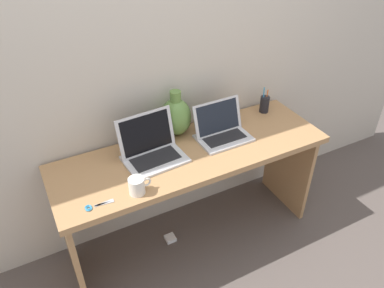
% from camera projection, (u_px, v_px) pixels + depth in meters
% --- Properties ---
extents(ground_plane, '(6.00, 6.00, 0.00)m').
position_uv_depth(ground_plane, '(192.00, 235.00, 2.72)').
color(ground_plane, '#564C47').
extents(back_wall, '(4.40, 0.04, 2.40)m').
position_uv_depth(back_wall, '(167.00, 63.00, 2.25)').
color(back_wall, beige).
rests_on(back_wall, ground).
extents(desk, '(1.69, 0.55, 0.76)m').
position_uv_depth(desk, '(192.00, 170.00, 2.36)').
color(desk, '#AD7F51').
rests_on(desk, ground).
extents(laptop_left, '(0.36, 0.28, 0.26)m').
position_uv_depth(laptop_left, '(151.00, 147.00, 2.19)').
color(laptop_left, silver).
rests_on(laptop_left, desk).
extents(laptop_right, '(0.33, 0.23, 0.22)m').
position_uv_depth(laptop_right, '(221.00, 128.00, 2.37)').
color(laptop_right, silver).
rests_on(laptop_right, desk).
extents(green_vase, '(0.19, 0.19, 0.30)m').
position_uv_depth(green_vase, '(176.00, 116.00, 2.36)').
color(green_vase, '#5B843D').
rests_on(green_vase, desk).
extents(coffee_mug, '(0.12, 0.08, 0.09)m').
position_uv_depth(coffee_mug, '(137.00, 186.00, 1.95)').
color(coffee_mug, white).
rests_on(coffee_mug, desk).
extents(pen_cup, '(0.06, 0.06, 0.18)m').
position_uv_depth(pen_cup, '(264.00, 104.00, 2.62)').
color(pen_cup, black).
rests_on(pen_cup, desk).
extents(scissors, '(0.15, 0.05, 0.01)m').
position_uv_depth(scissors, '(94.00, 206.00, 1.89)').
color(scissors, '#B7B7BC').
rests_on(scissors, desk).
extents(power_brick, '(0.07, 0.07, 0.03)m').
position_uv_depth(power_brick, '(170.00, 238.00, 2.67)').
color(power_brick, white).
rests_on(power_brick, ground).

